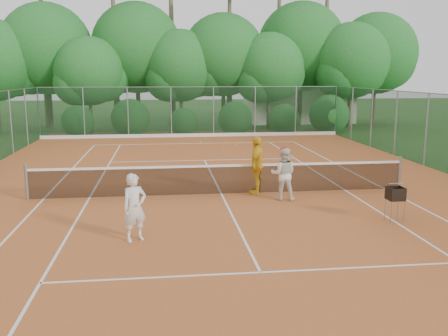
{
  "coord_description": "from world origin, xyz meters",
  "views": [
    {
      "loc": [
        -1.81,
        -15.33,
        3.79
      ],
      "look_at": [
        -0.07,
        -1.2,
        1.1
      ],
      "focal_mm": 40.0,
      "sensor_mm": 36.0,
      "label": 1
    }
  ],
  "objects_px": {
    "ball_hopper": "(395,194)",
    "player_center_grp": "(283,174)",
    "player_white": "(135,207)",
    "player_yellow": "(257,165)"
  },
  "relations": [
    {
      "from": "player_white",
      "to": "ball_hopper",
      "type": "relative_size",
      "value": 1.74
    },
    {
      "from": "player_white",
      "to": "ball_hopper",
      "type": "height_order",
      "value": "player_white"
    },
    {
      "from": "player_center_grp",
      "to": "player_yellow",
      "type": "xyz_separation_m",
      "value": [
        -0.62,
        0.97,
        0.11
      ]
    },
    {
      "from": "player_center_grp",
      "to": "ball_hopper",
      "type": "bearing_deg",
      "value": -47.44
    },
    {
      "from": "player_yellow",
      "to": "player_white",
      "type": "bearing_deg",
      "value": -18.06
    },
    {
      "from": "player_center_grp",
      "to": "player_white",
      "type": "bearing_deg",
      "value": -142.4
    },
    {
      "from": "player_white",
      "to": "ball_hopper",
      "type": "xyz_separation_m",
      "value": [
        6.61,
        0.73,
        -0.07
      ]
    },
    {
      "from": "player_yellow",
      "to": "player_center_grp",
      "type": "bearing_deg",
      "value": 55.42
    },
    {
      "from": "player_white",
      "to": "player_yellow",
      "type": "bearing_deg",
      "value": 22.51
    },
    {
      "from": "ball_hopper",
      "to": "player_center_grp",
      "type": "bearing_deg",
      "value": 117.07
    }
  ]
}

